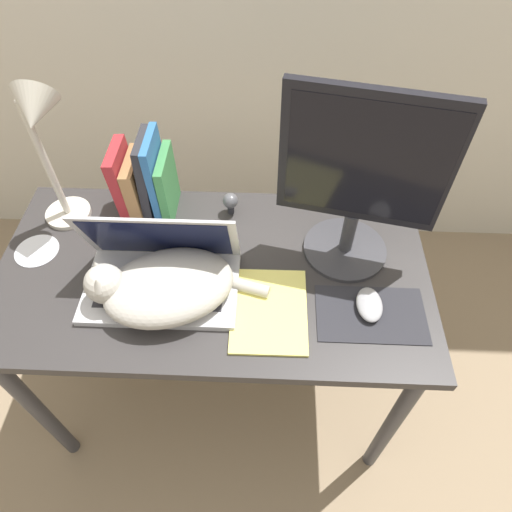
# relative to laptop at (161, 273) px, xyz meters

# --- Properties ---
(ground_plane) EXTENTS (12.00, 12.00, 0.00)m
(ground_plane) POSITION_rel_laptop_xyz_m (0.12, -0.25, -0.79)
(ground_plane) COLOR #847056
(desk) EXTENTS (1.16, 0.61, 0.75)m
(desk) POSITION_rel_laptop_xyz_m (0.12, 0.05, -0.14)
(desk) COLOR #2D2B2B
(desk) RESTS_ON ground_plane
(laptop) EXTENTS (0.39, 0.23, 0.23)m
(laptop) POSITION_rel_laptop_xyz_m (0.00, 0.00, 0.00)
(laptop) COLOR #B7B7BC
(laptop) RESTS_ON desk
(cat) EXTENTS (0.45, 0.32, 0.13)m
(cat) POSITION_rel_laptop_xyz_m (0.02, -0.05, 0.01)
(cat) COLOR #B2ADA3
(cat) RESTS_ON desk
(external_monitor) EXTENTS (0.39, 0.23, 0.49)m
(external_monitor) POSITION_rel_laptop_xyz_m (0.48, 0.13, 0.21)
(external_monitor) COLOR #333338
(external_monitor) RESTS_ON desk
(mousepad) EXTENTS (0.27, 0.17, 0.00)m
(mousepad) POSITION_rel_laptop_xyz_m (0.53, -0.07, -0.04)
(mousepad) COLOR #232328
(mousepad) RESTS_ON desk
(computer_mouse) EXTENTS (0.06, 0.10, 0.03)m
(computer_mouse) POSITION_rel_laptop_xyz_m (0.53, -0.06, -0.03)
(computer_mouse) COLOR #99999E
(computer_mouse) RESTS_ON mousepad
(book_row) EXTENTS (0.16, 0.16, 0.26)m
(book_row) POSITION_rel_laptop_xyz_m (-0.08, 0.27, 0.07)
(book_row) COLOR maroon
(book_row) RESTS_ON desk
(desk_lamp) EXTENTS (0.17, 0.17, 0.45)m
(desk_lamp) POSITION_rel_laptop_xyz_m (-0.29, 0.21, 0.26)
(desk_lamp) COLOR beige
(desk_lamp) RESTS_ON desk
(notepad) EXTENTS (0.19, 0.25, 0.01)m
(notepad) POSITION_rel_laptop_xyz_m (0.28, -0.07, -0.04)
(notepad) COLOR #E5DB6B
(notepad) RESTS_ON desk
(webcam) EXTENTS (0.05, 0.05, 0.07)m
(webcam) POSITION_rel_laptop_xyz_m (0.16, 0.27, -0.00)
(webcam) COLOR #232328
(webcam) RESTS_ON desk
(cd_disc) EXTENTS (0.12, 0.12, 0.00)m
(cd_disc) POSITION_rel_laptop_xyz_m (-0.37, 0.10, -0.04)
(cd_disc) COLOR silver
(cd_disc) RESTS_ON desk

